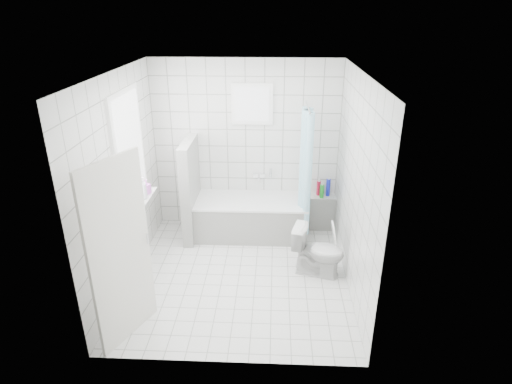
{
  "coord_description": "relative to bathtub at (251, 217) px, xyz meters",
  "views": [
    {
      "loc": [
        0.44,
        -4.71,
        3.27
      ],
      "look_at": [
        0.21,
        0.35,
        1.05
      ],
      "focal_mm": 30.0,
      "sensor_mm": 36.0,
      "label": 1
    }
  ],
  "objects": [
    {
      "name": "sill_bottles",
      "position": [
        -1.4,
        -0.88,
        0.73
      ],
      "size": [
        0.16,
        0.77,
        0.3
      ],
      "color": "#E358A9",
      "rests_on": "window_sill"
    },
    {
      "name": "partition_wall",
      "position": [
        -0.9,
        -0.05,
        0.46
      ],
      "size": [
        0.15,
        0.85,
        1.5
      ],
      "primitive_type": "cube",
      "color": "white",
      "rests_on": "ground"
    },
    {
      "name": "tiled_ledge",
      "position": [
        1.1,
        0.25,
        -0.02
      ],
      "size": [
        0.4,
        0.24,
        0.55
      ],
      "primitive_type": "cube",
      "color": "white",
      "rests_on": "ground"
    },
    {
      "name": "wall_back",
      "position": [
        -0.1,
        0.37,
        1.01
      ],
      "size": [
        2.8,
        0.02,
        2.6
      ],
      "primitive_type": "cube",
      "color": "white",
      "rests_on": "ground"
    },
    {
      "name": "window_sill",
      "position": [
        -1.41,
        -0.83,
        0.57
      ],
      "size": [
        0.18,
        1.02,
        0.08
      ],
      "primitive_type": "cube",
      "color": "white",
      "rests_on": "wall_left"
    },
    {
      "name": "toilet",
      "position": [
        0.93,
        -1.02,
        0.05
      ],
      "size": [
        0.73,
        0.53,
        0.67
      ],
      "primitive_type": "imported",
      "rotation": [
        0.0,
        0.0,
        1.31
      ],
      "color": "white",
      "rests_on": "ground"
    },
    {
      "name": "shower_curtain",
      "position": [
        0.78,
        -0.16,
        0.81
      ],
      "size": [
        0.14,
        0.48,
        1.78
      ],
      "primitive_type": null,
      "color": "#46B1D0",
      "rests_on": "curtain_rod"
    },
    {
      "name": "ceiling",
      "position": [
        -0.1,
        -1.13,
        2.31
      ],
      "size": [
        3.0,
        3.0,
        0.0
      ],
      "primitive_type": "plane",
      "rotation": [
        3.14,
        0.0,
        0.0
      ],
      "color": "white",
      "rests_on": "ground"
    },
    {
      "name": "curtain_rod",
      "position": [
        0.78,
        -0.03,
        1.71
      ],
      "size": [
        0.02,
        0.8,
        0.02
      ],
      "primitive_type": "cylinder",
      "rotation": [
        1.57,
        0.0,
        0.0
      ],
      "color": "silver",
      "rests_on": "wall_back"
    },
    {
      "name": "bathtub",
      "position": [
        0.0,
        0.0,
        0.0
      ],
      "size": [
        1.68,
        0.77,
        0.58
      ],
      "color": "white",
      "rests_on": "ground"
    },
    {
      "name": "ground",
      "position": [
        -0.1,
        -1.13,
        -0.29
      ],
      "size": [
        3.0,
        3.0,
        0.0
      ],
      "primitive_type": "plane",
      "color": "white",
      "rests_on": "ground"
    },
    {
      "name": "window_back",
      "position": [
        -0.0,
        0.33,
        1.66
      ],
      "size": [
        0.5,
        0.01,
        0.5
      ],
      "primitive_type": "cube",
      "color": "white",
      "rests_on": "wall_back"
    },
    {
      "name": "wall_right",
      "position": [
        1.3,
        -1.13,
        1.01
      ],
      "size": [
        0.02,
        3.0,
        2.6
      ],
      "primitive_type": "cube",
      "color": "white",
      "rests_on": "ground"
    },
    {
      "name": "door",
      "position": [
        -1.18,
        -2.24,
        0.71
      ],
      "size": [
        0.37,
        0.74,
        2.0
      ],
      "primitive_type": "cube",
      "rotation": [
        0.0,
        0.0,
        -0.43
      ],
      "color": "silver",
      "rests_on": "ground"
    },
    {
      "name": "window_left",
      "position": [
        -1.46,
        -0.83,
        1.31
      ],
      "size": [
        0.01,
        0.9,
        1.4
      ],
      "primitive_type": "cube",
      "color": "white",
      "rests_on": "wall_left"
    },
    {
      "name": "ledge_bottles",
      "position": [
        1.1,
        0.26,
        0.38
      ],
      "size": [
        0.21,
        0.17,
        0.27
      ],
      "color": "green",
      "rests_on": "tiled_ledge"
    },
    {
      "name": "wall_front",
      "position": [
        -0.1,
        -2.62,
        1.01
      ],
      "size": [
        2.8,
        0.02,
        2.6
      ],
      "primitive_type": "cube",
      "color": "white",
      "rests_on": "ground"
    },
    {
      "name": "tub_faucet",
      "position": [
        0.1,
        0.33,
        0.56
      ],
      "size": [
        0.18,
        0.06,
        0.06
      ],
      "primitive_type": "cube",
      "color": "silver",
      "rests_on": "wall_back"
    },
    {
      "name": "wall_left",
      "position": [
        -1.5,
        -1.13,
        1.01
      ],
      "size": [
        0.02,
        3.0,
        2.6
      ],
      "primitive_type": "cube",
      "color": "white",
      "rests_on": "ground"
    }
  ]
}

